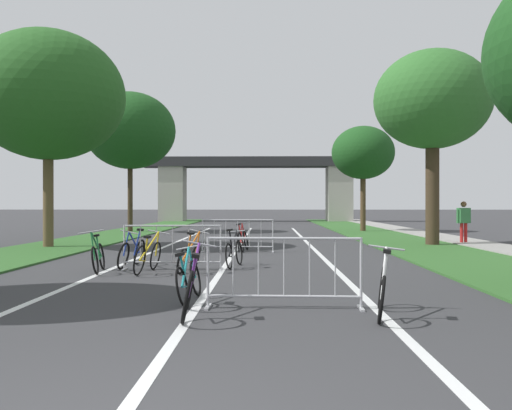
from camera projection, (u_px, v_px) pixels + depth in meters
grass_verge_left at (109, 236)px, 25.74m from camera, size 3.23×54.46×0.05m
grass_verge_right at (382, 236)px, 25.47m from camera, size 3.23×54.46×0.05m
sidewalk_path_right at (436, 236)px, 25.42m from camera, size 1.78×54.46×0.08m
lane_stripe_center at (237, 248)px, 19.08m from camera, size 0.14×31.51×0.01m
lane_stripe_right_lane at (313, 248)px, 19.02m from camera, size 0.14×31.51×0.01m
lane_stripe_left_lane at (162, 248)px, 19.14m from camera, size 0.14×31.51×0.01m
overpass_bridge at (256, 179)px, 48.32m from camera, size 20.20×2.80×5.65m
tree_left_pine_near at (48, 96)px, 19.16m from camera, size 5.32×5.32×7.61m
tree_left_maple_mid at (130, 131)px, 29.84m from camera, size 4.94×4.94×7.65m
tree_right_pine_far at (432, 101)px, 20.14m from camera, size 4.27×4.27×7.21m
tree_right_oak_mid at (363, 153)px, 30.41m from camera, size 3.48×3.48×5.89m
crowd_barrier_nearest at (284, 273)px, 8.02m from camera, size 2.32×0.51×1.05m
crowd_barrier_second at (173, 248)px, 12.75m from camera, size 2.32×0.52×1.05m
crowd_barrier_third at (238, 236)px, 17.40m from camera, size 2.31×0.47×1.05m
bicycle_white_0 at (382, 290)px, 7.49m from camera, size 0.65×1.68×0.94m
bicycle_orange_1 at (189, 257)px, 12.29m from camera, size 0.64×1.57×0.95m
bicycle_green_2 at (98, 256)px, 12.32m from camera, size 0.54×1.58×0.99m
bicycle_red_3 at (243, 240)px, 17.81m from camera, size 0.48×1.64×0.95m
bicycle_teal_4 at (189, 279)px, 8.60m from camera, size 0.43×1.61×0.87m
bicycle_yellow_5 at (148, 256)px, 12.19m from camera, size 0.59×1.73×0.94m
bicycle_purple_6 at (190, 288)px, 7.48m from camera, size 0.51×1.76×1.02m
bicycle_blue_7 at (132, 252)px, 13.23m from camera, size 0.46×1.73×0.94m
bicycle_black_8 at (234, 252)px, 13.31m from camera, size 0.44×1.60×0.94m
pedestrian_in_red_jacket at (464, 218)px, 20.82m from camera, size 0.58×0.38×1.64m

